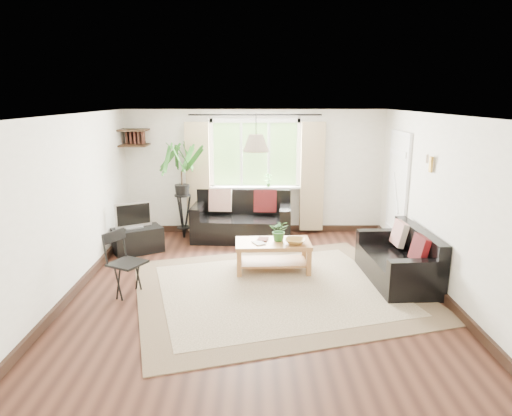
{
  "coord_description": "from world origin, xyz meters",
  "views": [
    {
      "loc": [
        -0.05,
        -6.04,
        2.62
      ],
      "look_at": [
        0.0,
        0.4,
        1.05
      ],
      "focal_mm": 32.0,
      "sensor_mm": 36.0,
      "label": 1
    }
  ],
  "objects_px": {
    "sofa_back": "(242,217)",
    "palm_stand": "(182,191)",
    "sofa_right": "(397,257)",
    "coffee_table": "(273,256)",
    "folding_chair": "(127,264)",
    "tv_stand": "(138,240)"
  },
  "relations": [
    {
      "from": "sofa_back",
      "to": "palm_stand",
      "type": "distance_m",
      "value": 1.22
    },
    {
      "from": "sofa_right",
      "to": "coffee_table",
      "type": "height_order",
      "value": "sofa_right"
    },
    {
      "from": "coffee_table",
      "to": "folding_chair",
      "type": "bearing_deg",
      "value": -156.19
    },
    {
      "from": "sofa_back",
      "to": "tv_stand",
      "type": "relative_size",
      "value": 2.25
    },
    {
      "from": "sofa_right",
      "to": "coffee_table",
      "type": "distance_m",
      "value": 1.84
    },
    {
      "from": "folding_chair",
      "to": "coffee_table",
      "type": "bearing_deg",
      "value": -38.01
    },
    {
      "from": "sofa_back",
      "to": "tv_stand",
      "type": "xyz_separation_m",
      "value": [
        -1.78,
        -0.74,
        -0.21
      ]
    },
    {
      "from": "tv_stand",
      "to": "folding_chair",
      "type": "distance_m",
      "value": 1.81
    },
    {
      "from": "palm_stand",
      "to": "coffee_table",
      "type": "bearing_deg",
      "value": -46.74
    },
    {
      "from": "sofa_back",
      "to": "coffee_table",
      "type": "xyz_separation_m",
      "value": [
        0.51,
        -1.63,
        -0.2
      ]
    },
    {
      "from": "tv_stand",
      "to": "palm_stand",
      "type": "distance_m",
      "value": 1.28
    },
    {
      "from": "palm_stand",
      "to": "sofa_back",
      "type": "bearing_deg",
      "value": -5.23
    },
    {
      "from": "tv_stand",
      "to": "coffee_table",
      "type": "bearing_deg",
      "value": -50.65
    },
    {
      "from": "sofa_back",
      "to": "palm_stand",
      "type": "xyz_separation_m",
      "value": [
        -1.12,
        0.1,
        0.48
      ]
    },
    {
      "from": "sofa_back",
      "to": "folding_chair",
      "type": "relative_size",
      "value": 2.08
    },
    {
      "from": "sofa_back",
      "to": "tv_stand",
      "type": "bearing_deg",
      "value": -153.37
    },
    {
      "from": "tv_stand",
      "to": "folding_chair",
      "type": "xyz_separation_m",
      "value": [
        0.3,
        -1.77,
        0.22
      ]
    },
    {
      "from": "palm_stand",
      "to": "folding_chair",
      "type": "height_order",
      "value": "palm_stand"
    },
    {
      "from": "coffee_table",
      "to": "palm_stand",
      "type": "xyz_separation_m",
      "value": [
        -1.63,
        1.73,
        0.67
      ]
    },
    {
      "from": "palm_stand",
      "to": "sofa_right",
      "type": "bearing_deg",
      "value": -32.13
    },
    {
      "from": "tv_stand",
      "to": "palm_stand",
      "type": "bearing_deg",
      "value": 22.08
    },
    {
      "from": "sofa_right",
      "to": "folding_chair",
      "type": "bearing_deg",
      "value": -86.45
    }
  ]
}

